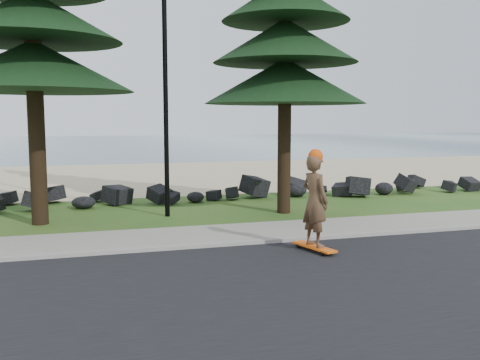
% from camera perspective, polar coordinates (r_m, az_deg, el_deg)
% --- Properties ---
extents(ground, '(160.00, 160.00, 0.00)m').
position_cam_1_polar(ground, '(12.80, -5.55, -6.35)').
color(ground, '#24531A').
rests_on(ground, ground).
extents(road, '(160.00, 7.00, 0.02)m').
position_cam_1_polar(road, '(8.59, 0.29, -12.78)').
color(road, black).
rests_on(road, ground).
extents(kerb, '(160.00, 0.20, 0.10)m').
position_cam_1_polar(kerb, '(11.93, -4.73, -7.05)').
color(kerb, gray).
rests_on(kerb, ground).
extents(sidewalk, '(160.00, 2.00, 0.08)m').
position_cam_1_polar(sidewalk, '(12.99, -5.72, -5.99)').
color(sidewalk, gray).
rests_on(sidewalk, ground).
extents(beach_sand, '(160.00, 15.00, 0.01)m').
position_cam_1_polar(beach_sand, '(27.01, -11.39, 0.38)').
color(beach_sand, tan).
rests_on(beach_sand, ground).
extents(ocean, '(160.00, 58.00, 0.01)m').
position_cam_1_polar(ocean, '(63.37, -14.34, 3.78)').
color(ocean, '#345164').
rests_on(ocean, ground).
extents(seawall_boulders, '(60.00, 2.40, 1.10)m').
position_cam_1_polar(seawall_boulders, '(18.24, -8.89, -2.52)').
color(seawall_boulders, black).
rests_on(seawall_boulders, ground).
extents(lamp_post, '(0.25, 0.14, 8.14)m').
position_cam_1_polar(lamp_post, '(15.69, -7.98, 11.18)').
color(lamp_post, black).
rests_on(lamp_post, ground).
extents(skateboarder, '(0.65, 1.22, 2.20)m').
position_cam_1_polar(skateboarder, '(11.49, 7.99, -2.25)').
color(skateboarder, '#F7600E').
rests_on(skateboarder, ground).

